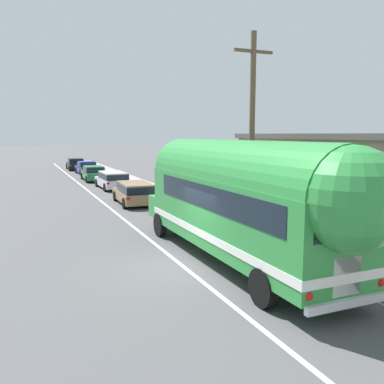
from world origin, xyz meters
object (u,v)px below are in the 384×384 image
Objects in this scene: car_lead at (135,192)px; car_second at (113,179)px; car_fifth at (76,164)px; utility_pole at (252,131)px; painted_bus at (244,197)px; car_third at (94,173)px; car_fourth at (87,167)px.

car_second is at bearing 87.87° from car_lead.
car_lead is at bearing -89.82° from car_fifth.
car_second is (-2.38, 17.13, -3.63)m from utility_pole.
utility_pole is at bearing -82.09° from car_second.
car_fifth is (-0.38, 19.59, -0.05)m from car_second.
utility_pole is 10.35m from car_lead.
painted_bus is (-2.57, -3.84, -2.12)m from utility_pole.
car_lead is 14.34m from car_third.
car_fourth is (-2.36, 30.62, -3.69)m from utility_pole.
painted_bus is 21.03m from car_second.
car_second is 13.49m from car_fourth.
car_lead is at bearing 106.00° from utility_pole.
car_lead and car_third have the same top height.
painted_bus is at bearing -123.76° from utility_pole.
utility_pole is 5.08m from painted_bus.
utility_pole is 30.93m from car_fourth.
car_third is 1.01× the size of car_fifth.
car_second is 0.99× the size of car_fifth.
car_second is (0.19, 20.97, -1.51)m from painted_bus.
utility_pole is 24.10m from car_third.
car_fifth is at bearing 93.75° from car_fourth.
car_third is at bearing 96.65° from utility_pole.
car_lead is 27.40m from car_fifth.
car_lead is at bearing -89.64° from car_third.
car_fourth is at bearing 89.15° from car_lead.
painted_bus reaches higher than car_lead.
car_lead is at bearing 90.44° from painted_bus.
car_third is at bearing 90.36° from car_lead.
utility_pole is 1.77× the size of car_third.
utility_pole reaches higher than painted_bus.
car_third and car_fourth have the same top height.
car_fifth is (-0.19, 40.56, -1.56)m from painted_bus.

